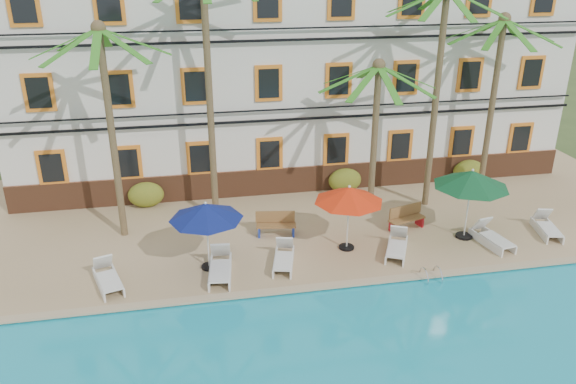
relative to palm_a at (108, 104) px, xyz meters
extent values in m
plane|color=#384C23|center=(7.62, -4.12, -5.38)|extent=(100.00, 100.00, 0.00)
cube|color=tan|center=(7.62, 0.88, -5.26)|extent=(30.00, 12.00, 0.25)
cube|color=tan|center=(7.62, -5.02, -5.10)|extent=(30.00, 0.35, 0.06)
cube|color=silver|center=(7.62, 5.88, -0.13)|extent=(25.00, 6.00, 10.00)
cube|color=brown|center=(7.62, 2.82, -4.53)|extent=(25.00, 0.12, 1.20)
cube|color=orange|center=(-2.88, 2.83, -3.23)|extent=(1.15, 0.10, 1.50)
cube|color=black|center=(-2.88, 2.78, -3.23)|extent=(0.85, 0.04, 1.20)
cube|color=orange|center=(0.12, 2.83, -3.23)|extent=(1.15, 0.10, 1.50)
cube|color=black|center=(0.12, 2.78, -3.23)|extent=(0.85, 0.04, 1.20)
cube|color=orange|center=(3.12, 2.83, -3.23)|extent=(1.15, 0.10, 1.50)
cube|color=black|center=(3.12, 2.78, -3.23)|extent=(0.85, 0.04, 1.20)
cube|color=orange|center=(6.12, 2.83, -3.23)|extent=(1.15, 0.10, 1.50)
cube|color=black|center=(6.12, 2.78, -3.23)|extent=(0.85, 0.04, 1.20)
cube|color=orange|center=(9.12, 2.83, -3.23)|extent=(1.15, 0.10, 1.50)
cube|color=black|center=(9.12, 2.78, -3.23)|extent=(0.85, 0.04, 1.20)
cube|color=orange|center=(12.12, 2.83, -3.23)|extent=(1.15, 0.10, 1.50)
cube|color=black|center=(12.12, 2.78, -3.23)|extent=(0.85, 0.04, 1.20)
cube|color=orange|center=(15.12, 2.83, -3.23)|extent=(1.15, 0.10, 1.50)
cube|color=black|center=(15.12, 2.78, -3.23)|extent=(0.85, 0.04, 1.20)
cube|color=orange|center=(18.12, 2.83, -3.23)|extent=(1.15, 0.10, 1.50)
cube|color=black|center=(18.12, 2.78, -3.23)|extent=(0.85, 0.04, 1.20)
cube|color=orange|center=(-2.88, 2.83, -0.13)|extent=(1.15, 0.10, 1.50)
cube|color=black|center=(-2.88, 2.78, -0.13)|extent=(0.85, 0.04, 1.20)
cube|color=orange|center=(0.12, 2.83, -0.13)|extent=(1.15, 0.10, 1.50)
cube|color=black|center=(0.12, 2.78, -0.13)|extent=(0.85, 0.04, 1.20)
cube|color=orange|center=(3.12, 2.83, -0.13)|extent=(1.15, 0.10, 1.50)
cube|color=black|center=(3.12, 2.78, -0.13)|extent=(0.85, 0.04, 1.20)
cube|color=orange|center=(6.12, 2.83, -0.13)|extent=(1.15, 0.10, 1.50)
cube|color=black|center=(6.12, 2.78, -0.13)|extent=(0.85, 0.04, 1.20)
cube|color=orange|center=(9.12, 2.83, -0.13)|extent=(1.15, 0.10, 1.50)
cube|color=black|center=(9.12, 2.78, -0.13)|extent=(0.85, 0.04, 1.20)
cube|color=orange|center=(12.12, 2.83, -0.13)|extent=(1.15, 0.10, 1.50)
cube|color=black|center=(12.12, 2.78, -0.13)|extent=(0.85, 0.04, 1.20)
cube|color=orange|center=(15.12, 2.83, -0.13)|extent=(1.15, 0.10, 1.50)
cube|color=black|center=(15.12, 2.78, -0.13)|extent=(0.85, 0.04, 1.20)
cube|color=orange|center=(18.12, 2.83, -0.13)|extent=(1.15, 0.10, 1.50)
cube|color=black|center=(18.12, 2.78, -0.13)|extent=(0.85, 0.04, 1.20)
cube|color=orange|center=(-2.88, 2.83, 3.07)|extent=(1.15, 0.10, 1.50)
cube|color=black|center=(-2.88, 2.78, 3.07)|extent=(0.85, 0.04, 1.20)
cube|color=orange|center=(0.12, 2.83, 3.07)|extent=(1.15, 0.10, 1.50)
cube|color=black|center=(0.12, 2.78, 3.07)|extent=(0.85, 0.04, 1.20)
cube|color=orange|center=(3.12, 2.83, 3.07)|extent=(1.15, 0.10, 1.50)
cube|color=black|center=(3.12, 2.78, 3.07)|extent=(0.85, 0.04, 1.20)
cube|color=orange|center=(6.12, 2.83, 3.07)|extent=(1.15, 0.10, 1.50)
cube|color=black|center=(6.12, 2.78, 3.07)|extent=(0.85, 0.04, 1.20)
cube|color=orange|center=(9.12, 2.83, 3.07)|extent=(1.15, 0.10, 1.50)
cube|color=black|center=(9.12, 2.78, 3.07)|extent=(0.85, 0.04, 1.20)
cube|color=orange|center=(12.12, 2.83, 3.07)|extent=(1.15, 0.10, 1.50)
cube|color=black|center=(12.12, 2.78, 3.07)|extent=(0.85, 0.04, 1.20)
cube|color=black|center=(7.62, 2.68, -1.68)|extent=(25.00, 0.08, 0.10)
cube|color=black|center=(7.62, 2.68, -1.23)|extent=(25.00, 0.08, 0.06)
cube|color=black|center=(7.62, 2.68, 1.62)|extent=(25.00, 0.08, 0.10)
cube|color=black|center=(7.62, 2.68, 2.07)|extent=(25.00, 0.08, 0.06)
cylinder|color=brown|center=(0.00, 0.00, -1.29)|extent=(0.26, 0.26, 7.69)
sphere|color=brown|center=(0.00, 0.00, 2.56)|extent=(0.50, 0.50, 0.50)
cube|color=#2A771C|center=(0.00, 1.16, 2.08)|extent=(0.28, 2.32, 0.98)
cube|color=#2A771C|center=(-0.82, 0.82, 2.08)|extent=(1.84, 1.84, 0.98)
cube|color=#2A771C|center=(-1.16, 0.00, 2.08)|extent=(2.32, 0.28, 0.98)
cube|color=#2A771C|center=(-0.82, -0.82, 2.08)|extent=(1.84, 1.84, 0.98)
cube|color=#2A771C|center=(0.00, -1.16, 2.08)|extent=(0.28, 2.32, 0.98)
cube|color=#2A771C|center=(0.82, -0.82, 2.08)|extent=(1.84, 1.84, 0.98)
cube|color=#2A771C|center=(1.16, 0.00, 2.08)|extent=(2.32, 0.28, 0.98)
cube|color=#2A771C|center=(0.82, 0.82, 2.08)|extent=(1.84, 1.84, 0.98)
cylinder|color=brown|center=(3.57, 0.97, -0.40)|extent=(0.26, 0.26, 9.46)
cylinder|color=brown|center=(9.91, 0.17, -2.09)|extent=(0.26, 0.26, 6.10)
sphere|color=brown|center=(9.91, 0.17, 0.96)|extent=(0.50, 0.50, 0.50)
cube|color=#2A771C|center=(9.91, 1.33, 0.48)|extent=(0.28, 2.32, 0.98)
cube|color=#2A771C|center=(9.10, 0.99, 0.48)|extent=(1.84, 1.84, 0.98)
cube|color=#2A771C|center=(8.76, 0.17, 0.48)|extent=(2.32, 0.28, 0.98)
cube|color=#2A771C|center=(9.10, -0.65, 0.48)|extent=(1.84, 1.84, 0.98)
cube|color=#2A771C|center=(9.91, -0.98, 0.48)|extent=(0.28, 2.32, 0.98)
cube|color=#2A771C|center=(10.73, -0.65, 0.48)|extent=(1.84, 1.84, 0.98)
cube|color=#2A771C|center=(11.07, 0.17, 0.48)|extent=(2.32, 0.28, 0.98)
cube|color=#2A771C|center=(10.73, 0.99, 0.48)|extent=(1.84, 1.84, 0.98)
cylinder|color=brown|center=(12.51, 0.51, -0.76)|extent=(0.26, 0.26, 8.75)
cube|color=#2A771C|center=(12.51, 1.66, 3.14)|extent=(0.28, 2.32, 0.98)
cube|color=#2A771C|center=(11.69, 1.33, 3.14)|extent=(1.84, 1.84, 0.98)
cube|color=#2A771C|center=(11.35, 0.51, 3.14)|extent=(2.32, 0.28, 0.98)
cube|color=#2A771C|center=(11.69, -0.31, 3.14)|extent=(1.84, 1.84, 0.98)
cube|color=#2A771C|center=(12.51, -0.65, 3.14)|extent=(0.28, 2.32, 0.98)
cube|color=#2A771C|center=(13.33, -0.31, 3.14)|extent=(1.84, 1.84, 0.98)
cube|color=#2A771C|center=(13.67, 0.51, 3.14)|extent=(2.32, 0.28, 0.98)
cube|color=#2A771C|center=(13.33, 1.33, 3.14)|extent=(1.84, 1.84, 0.98)
cylinder|color=brown|center=(15.47, 1.26, -1.36)|extent=(0.26, 0.26, 7.56)
sphere|color=brown|center=(15.47, 1.26, 2.42)|extent=(0.50, 0.50, 0.50)
cube|color=#2A771C|center=(15.47, 2.42, 1.95)|extent=(0.28, 2.32, 0.98)
cube|color=#2A771C|center=(14.65, 2.08, 1.95)|extent=(1.84, 1.84, 0.98)
cube|color=#2A771C|center=(14.31, 1.26, 1.95)|extent=(2.32, 0.28, 0.98)
cube|color=#2A771C|center=(14.65, 0.45, 1.95)|extent=(1.84, 1.84, 0.98)
cube|color=#2A771C|center=(15.47, 0.11, 1.95)|extent=(0.28, 2.32, 0.98)
cube|color=#2A771C|center=(16.29, 0.45, 1.95)|extent=(1.84, 1.84, 0.98)
cube|color=#2A771C|center=(16.62, 1.26, 1.95)|extent=(2.32, 0.28, 0.98)
cube|color=#2A771C|center=(16.29, 2.08, 1.95)|extent=(1.84, 1.84, 0.98)
ellipsoid|color=#1B4F16|center=(0.75, 2.48, -4.58)|extent=(1.50, 0.90, 1.10)
ellipsoid|color=#1B4F16|center=(9.48, 2.48, -4.58)|extent=(1.50, 0.90, 1.10)
ellipsoid|color=#1B4F16|center=(15.49, 2.48, -4.58)|extent=(1.50, 0.90, 1.10)
cylinder|color=black|center=(3.05, -3.10, -5.09)|extent=(0.56, 0.56, 0.08)
cylinder|color=silver|center=(3.05, -3.10, -3.94)|extent=(0.06, 0.06, 2.39)
cone|color=navy|center=(3.05, -3.10, -2.99)|extent=(2.49, 2.49, 0.55)
sphere|color=silver|center=(3.05, -3.10, -2.70)|extent=(0.10, 0.10, 0.10)
cylinder|color=black|center=(8.08, -2.65, -5.09)|extent=(0.56, 0.56, 0.08)
cylinder|color=silver|center=(8.08, -2.65, -3.93)|extent=(0.06, 0.06, 2.40)
cone|color=red|center=(8.08, -2.65, -2.99)|extent=(2.50, 2.50, 0.55)
sphere|color=silver|center=(8.08, -2.65, -2.69)|extent=(0.10, 0.10, 0.10)
cylinder|color=black|center=(12.72, -2.65, -5.09)|extent=(0.62, 0.62, 0.09)
cylinder|color=silver|center=(12.72, -2.65, -3.80)|extent=(0.06, 0.06, 2.68)
cone|color=#0E4925|center=(12.72, -2.65, -2.74)|extent=(2.79, 2.79, 0.61)
sphere|color=silver|center=(12.72, -2.65, -2.40)|extent=(0.10, 0.10, 0.10)
cube|color=silver|center=(-0.16, -3.88, -4.81)|extent=(0.97, 1.43, 0.06)
cube|color=silver|center=(-0.43, -3.02, -4.58)|extent=(0.72, 0.64, 0.65)
cube|color=silver|center=(-0.52, -3.73, -4.98)|extent=(0.62, 1.80, 0.30)
cube|color=silver|center=(0.05, -3.55, -4.98)|extent=(0.62, 1.80, 0.30)
cube|color=silver|center=(3.36, -3.98, -4.79)|extent=(0.81, 1.48, 0.07)
cube|color=silver|center=(3.47, -3.00, -4.53)|extent=(0.71, 0.59, 0.71)
cube|color=silver|center=(3.06, -3.67, -4.97)|extent=(0.30, 2.01, 0.33)
cube|color=silver|center=(3.71, -3.74, -4.97)|extent=(0.30, 2.01, 0.33)
cube|color=silver|center=(5.53, -3.67, -4.82)|extent=(0.89, 1.39, 0.06)
cube|color=silver|center=(5.75, -2.81, -4.59)|extent=(0.69, 0.60, 0.64)
cube|color=silver|center=(5.30, -3.36, -4.99)|extent=(0.51, 1.78, 0.30)
cube|color=silver|center=(5.88, -3.51, -4.99)|extent=(0.51, 1.78, 0.30)
cube|color=silver|center=(9.62, -3.60, -4.81)|extent=(1.12, 1.45, 0.06)
cube|color=silver|center=(10.02, -2.78, -4.58)|extent=(0.76, 0.70, 0.66)
cube|color=silver|center=(9.46, -3.24, -4.98)|extent=(0.87, 1.71, 0.30)
cube|color=silver|center=(10.01, -3.50, -4.98)|extent=(0.87, 1.71, 0.30)
cube|color=silver|center=(13.49, -3.63, -4.81)|extent=(0.84, 1.41, 0.06)
cube|color=silver|center=(13.33, -2.74, -4.58)|extent=(0.69, 0.59, 0.66)
cube|color=silver|center=(13.15, -3.44, -4.98)|extent=(0.40, 1.86, 0.30)
cube|color=silver|center=(13.75, -3.33, -4.98)|extent=(0.40, 1.86, 0.30)
cube|color=silver|center=(15.91, -3.22, -4.82)|extent=(0.86, 1.37, 0.06)
cube|color=silver|center=(16.12, -2.36, -4.60)|extent=(0.68, 0.59, 0.63)
cube|color=silver|center=(15.68, -2.91, -4.99)|extent=(0.47, 1.77, 0.29)
cube|color=silver|center=(16.26, -3.05, -4.99)|extent=(0.47, 1.77, 0.29)
cube|color=olive|center=(5.72, -1.18, -4.70)|extent=(1.55, 0.67, 0.06)
cube|color=olive|center=(5.75, -0.96, -4.43)|extent=(1.49, 0.29, 0.45)
cube|color=navy|center=(5.07, -1.08, -4.93)|extent=(0.15, 0.46, 0.40)
cube|color=navy|center=(6.36, -1.28, -4.93)|extent=(0.15, 0.46, 0.40)
cube|color=olive|center=(10.81, -1.59, -4.70)|extent=(1.57, 0.86, 0.06)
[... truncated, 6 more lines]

